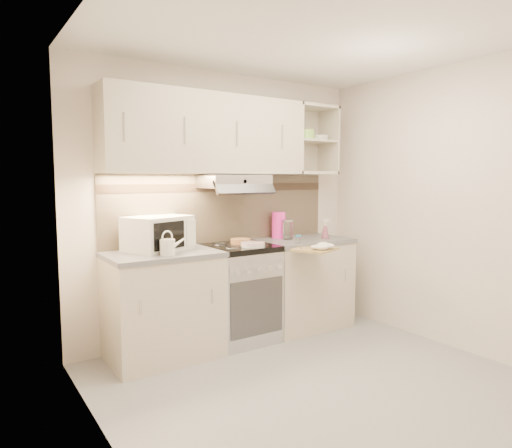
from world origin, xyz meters
name	(u,v)px	position (x,y,z in m)	size (l,w,h in m)	color
ground	(318,383)	(0.00, 0.00, 0.00)	(3.00, 3.00, 0.00)	#949497
room_shell	(289,163)	(0.00, 0.37, 1.63)	(3.04, 2.84, 2.52)	beige
base_cabinet_left	(163,308)	(-0.75, 1.10, 0.43)	(0.90, 0.60, 0.86)	beige
worktop_left	(162,254)	(-0.75, 1.10, 0.88)	(0.92, 0.62, 0.04)	slate
base_cabinet_right	(302,284)	(0.75, 1.10, 0.43)	(0.90, 0.60, 0.86)	beige
worktop_right	(303,241)	(0.75, 1.10, 0.88)	(0.92, 0.62, 0.04)	slate
electric_range	(240,293)	(0.00, 1.10, 0.45)	(0.60, 0.60, 0.90)	#B7B7BC
microwave	(158,233)	(-0.74, 1.22, 1.04)	(0.62, 0.54, 0.29)	silver
watering_can	(168,246)	(-0.77, 0.92, 0.97)	(0.23, 0.12, 0.20)	silver
plate_stack	(253,245)	(0.03, 0.93, 0.92)	(0.22, 0.22, 0.05)	silver
bread_loaf	(241,241)	(0.05, 1.15, 0.92)	(0.19, 0.19, 0.05)	#A0803F
pink_pitcher	(279,225)	(0.58, 1.28, 1.03)	(0.14, 0.13, 0.27)	#FF2AAE
glass_jar	(288,229)	(0.61, 1.17, 1.00)	(0.10, 0.10, 0.20)	silver
spice_jar	(298,239)	(0.52, 0.89, 0.94)	(0.05, 0.05, 0.08)	silver
spray_bottle	(325,230)	(0.96, 1.00, 0.98)	(0.08, 0.08, 0.21)	pink
cutting_board	(315,249)	(0.53, 0.66, 0.87)	(0.35, 0.32, 0.02)	#AC884B
dish_towel	(320,244)	(0.55, 0.62, 0.92)	(0.28, 0.24, 0.08)	white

